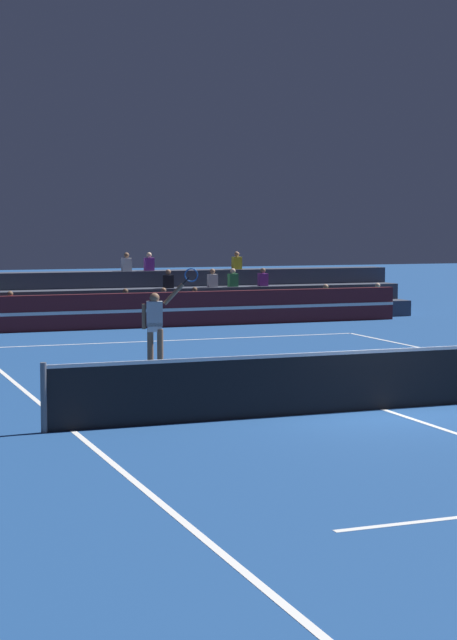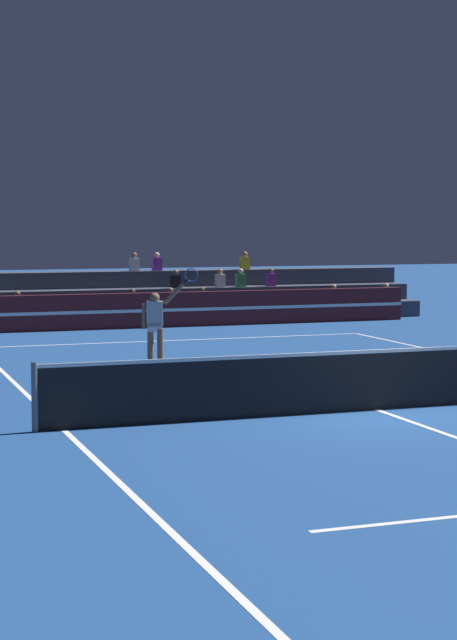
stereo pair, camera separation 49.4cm
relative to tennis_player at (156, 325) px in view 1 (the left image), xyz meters
name	(u,v)px [view 1 (the left image)]	position (x,y,z in m)	size (l,w,h in m)	color
ground_plane	(382,409)	(2.18, -6.43, -0.98)	(120.00, 120.00, 0.00)	navy
court_lines	(382,409)	(2.18, -6.43, -0.98)	(11.10, 23.90, 0.01)	white
tennis_net	(383,379)	(2.18, -6.43, -0.44)	(12.00, 0.10, 1.10)	slate
sponsor_banner_wall	(137,311)	(2.18, 9.26, -0.43)	(18.00, 0.26, 1.10)	#51191E
bleacher_stand	(116,302)	(2.17, 11.80, -0.33)	(20.52, 2.85, 2.28)	#383D4C
tennis_player	(156,325)	(0.00, 0.00, 0.00)	(1.27, 0.55, 2.32)	brown
tennis_ball	(399,377)	(4.36, -3.20, -0.95)	(0.07, 0.07, 0.07)	#C6DB33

